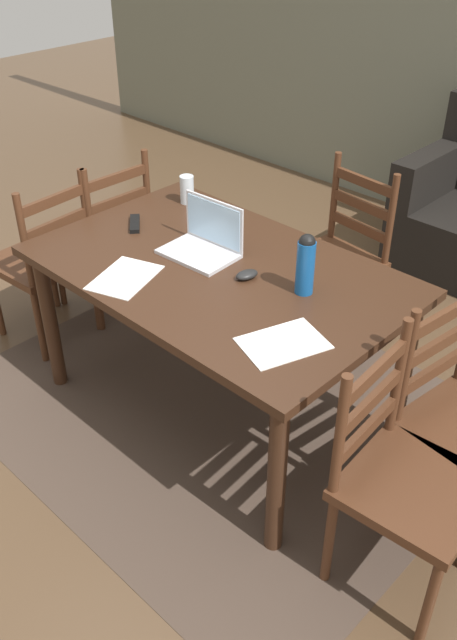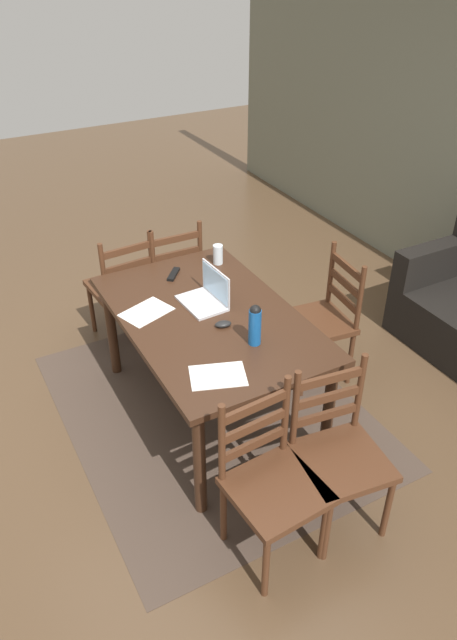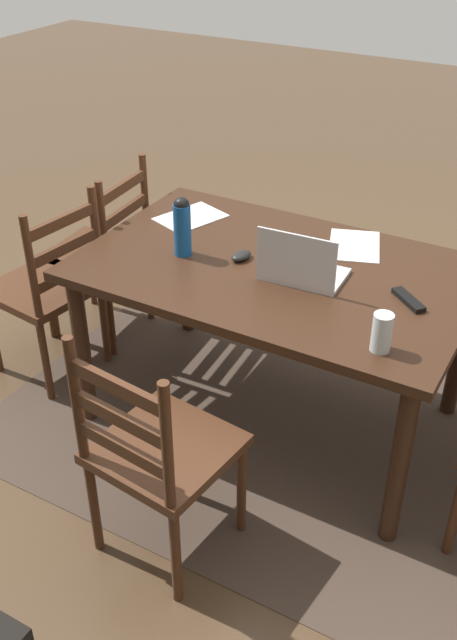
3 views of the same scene
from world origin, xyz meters
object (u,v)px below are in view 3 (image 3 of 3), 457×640
Objects in this scene: chair_right_far at (48,289)px; dining_table at (275,285)px; drinking_glass at (382,332)px; tv_remote at (408,300)px; water_bottle at (182,225)px; chair_far_head at (158,453)px; computer_mouse at (241,256)px; laptop at (301,268)px; chair_right_near at (102,253)px.

dining_table is at bearing -169.16° from chair_right_far.
drinking_glass is 0.82× the size of tv_remote.
chair_right_far is 3.74× the size of water_bottle.
water_bottle is (0.38, -0.78, 0.44)m from chair_far_head.
dining_table is 15.81× the size of computer_mouse.
computer_mouse reaches higher than dining_table.
water_bottle is (0.52, 0.04, 0.07)m from laptop.
drinking_glass is (-0.95, 0.26, -0.06)m from water_bottle.
dining_table is 0.90m from chair_far_head.
tv_remote is at bearing 172.51° from chair_right_near.
chair_right_near is at bearing -57.33° from tv_remote.
drinking_glass is at bearing 161.11° from chair_right_near.
tv_remote is (-1.63, 0.22, 0.32)m from chair_right_near.
chair_far_head is at bearing 7.24° from tv_remote.
chair_right_near is 3.74× the size of water_bottle.
chair_far_head is at bearing 42.16° from drinking_glass.
dining_table is 0.69m from drinking_glass.
computer_mouse is (-0.23, -0.08, -0.12)m from water_bottle.
laptop is at bearing -42.88° from tv_remote.
chair_right_near is 1.68m from tv_remote.
tv_remote is at bearing -122.92° from chair_far_head.
computer_mouse is (0.15, -0.86, 0.33)m from chair_far_head.
chair_right_near is at bearing -90.03° from chair_right_far.
dining_table is 0.45m from water_bottle.
chair_far_head and chair_right_near have the same top height.
laptop is 1.31× the size of water_bottle.
chair_right_near is at bearing -23.44° from water_bottle.
tv_remote is (-1.63, -0.20, 0.32)m from chair_right_far.
chair_right_near is 2.86× the size of laptop.
chair_far_head reaches higher than computer_mouse.
chair_right_far is at bearing -42.99° from tv_remote.
chair_far_head is 3.74× the size of water_bottle.
laptop reaches higher than chair_right_near.
chair_right_near is at bearing -18.89° from drinking_glass.
computer_mouse is at bearing -8.52° from laptop.
water_bottle is at bearing -15.39° from drinking_glass.
tv_remote is at bearing -88.18° from drinking_glass.
computer_mouse is at bearing -25.37° from drinking_glass.
water_bottle is 0.99m from drinking_glass.
laptop is 0.29m from computer_mouse.
drinking_glass is (-0.57, -0.52, 0.38)m from chair_far_head.
chair_right_far is 5.59× the size of tv_remote.
chair_right_near is 0.88m from water_bottle.
chair_right_far is at bearing 89.97° from chair_right_near.
chair_right_far is 9.50× the size of computer_mouse.
water_bottle is at bearing -171.03° from chair_right_far.
chair_right_far is at bearing 6.82° from laptop.
chair_right_far is at bearing -31.87° from chair_far_head.
laptop is at bearing -173.18° from chair_right_far.
chair_right_far is 0.83m from water_bottle.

